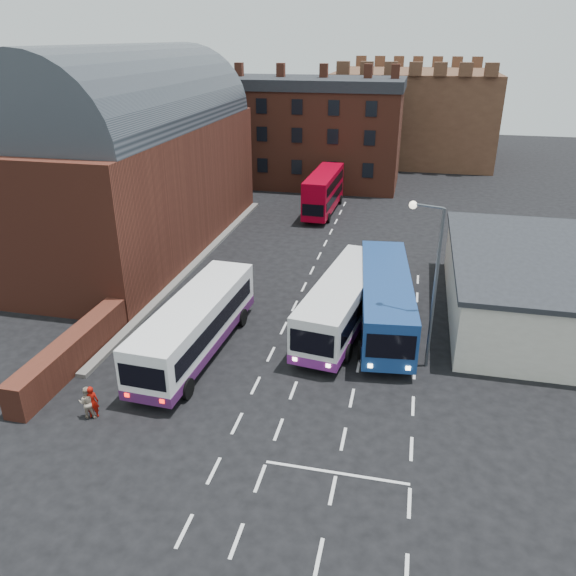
% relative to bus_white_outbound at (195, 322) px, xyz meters
% --- Properties ---
extents(ground, '(180.00, 180.00, 0.00)m').
position_rel_bus_white_outbound_xyz_m(ground, '(4.15, -4.90, -1.92)').
color(ground, black).
extents(railway_station, '(12.00, 28.00, 16.00)m').
position_rel_bus_white_outbound_xyz_m(railway_station, '(-11.35, 16.10, 5.71)').
color(railway_station, '#602B1E').
rests_on(railway_station, ground).
extents(forecourt_wall, '(1.20, 10.00, 1.80)m').
position_rel_bus_white_outbound_xyz_m(forecourt_wall, '(-6.05, -2.90, -1.02)').
color(forecourt_wall, '#602B1E').
rests_on(forecourt_wall, ground).
extents(cream_building, '(10.40, 16.40, 4.25)m').
position_rel_bus_white_outbound_xyz_m(cream_building, '(19.15, 9.10, 0.23)').
color(cream_building, beige).
rests_on(cream_building, ground).
extents(brick_terrace, '(22.00, 10.00, 11.00)m').
position_rel_bus_white_outbound_xyz_m(brick_terrace, '(-1.85, 41.10, 3.58)').
color(brick_terrace, brown).
rests_on(brick_terrace, ground).
extents(castle_keep, '(22.00, 22.00, 12.00)m').
position_rel_bus_white_outbound_xyz_m(castle_keep, '(10.15, 61.10, 4.08)').
color(castle_keep, brown).
rests_on(castle_keep, ground).
extents(bus_white_outbound, '(3.46, 12.05, 3.25)m').
position_rel_bus_white_outbound_xyz_m(bus_white_outbound, '(0.00, 0.00, 0.00)').
color(bus_white_outbound, white).
rests_on(bus_white_outbound, ground).
extents(bus_white_inbound, '(4.35, 12.21, 3.26)m').
position_rel_bus_white_outbound_xyz_m(bus_white_inbound, '(7.65, 4.83, 0.00)').
color(bus_white_inbound, silver).
rests_on(bus_white_inbound, ground).
extents(bus_blue, '(4.18, 12.72, 3.41)m').
position_rel_bus_white_outbound_xyz_m(bus_blue, '(10.14, 5.49, 0.09)').
color(bus_blue, navy).
rests_on(bus_blue, ground).
extents(bus_red_double, '(2.81, 10.31, 4.10)m').
position_rel_bus_white_outbound_xyz_m(bus_red_double, '(2.41, 29.06, 0.26)').
color(bus_red_double, '#990016').
rests_on(bus_red_double, ground).
extents(street_lamp, '(1.78, 0.75, 9.06)m').
position_rel_bus_white_outbound_xyz_m(street_lamp, '(12.45, 1.50, 3.54)').
color(street_lamp, '#51555B').
rests_on(street_lamp, ground).
extents(pedestrian_red, '(0.72, 0.61, 1.69)m').
position_rel_bus_white_outbound_xyz_m(pedestrian_red, '(-2.63, -6.70, -1.08)').
color(pedestrian_red, '#980D05').
rests_on(pedestrian_red, ground).
extents(pedestrian_beige, '(0.93, 0.80, 1.65)m').
position_rel_bus_white_outbound_xyz_m(pedestrian_beige, '(-2.83, -6.74, -1.10)').
color(pedestrian_beige, tan).
rests_on(pedestrian_beige, ground).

